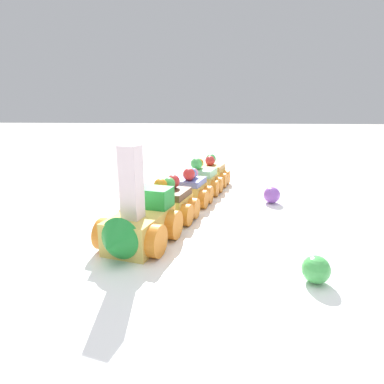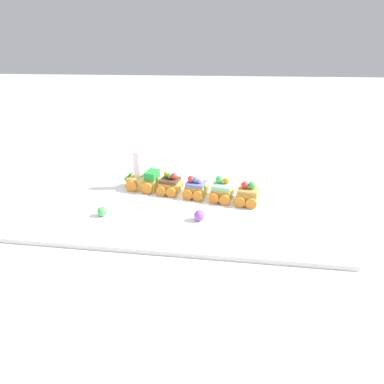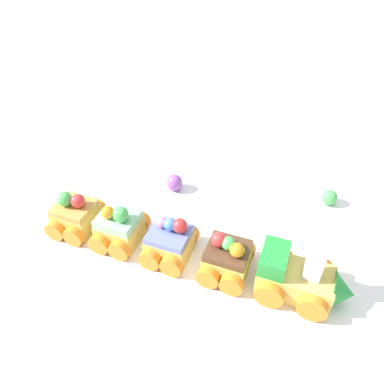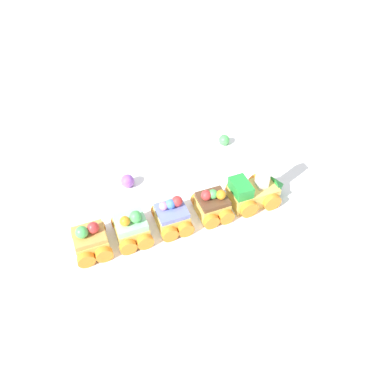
# 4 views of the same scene
# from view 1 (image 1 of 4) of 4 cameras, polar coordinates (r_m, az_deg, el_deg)

# --- Properties ---
(ground_plane) EXTENTS (10.00, 10.00, 0.00)m
(ground_plane) POSITION_cam_1_polar(r_m,az_deg,el_deg) (0.46, 4.41, -5.35)
(ground_plane) COLOR beige
(display_board) EXTENTS (0.79, 0.46, 0.01)m
(display_board) POSITION_cam_1_polar(r_m,az_deg,el_deg) (0.46, 4.42, -4.65)
(display_board) COLOR white
(display_board) RESTS_ON ground_plane
(cake_train_locomotive) EXTENTS (0.12, 0.09, 0.12)m
(cake_train_locomotive) POSITION_cam_1_polar(r_m,az_deg,el_deg) (0.34, -10.33, -5.91)
(cake_train_locomotive) COLOR #E0BC56
(cake_train_locomotive) RESTS_ON display_board
(cake_car_chocolate) EXTENTS (0.07, 0.08, 0.06)m
(cake_car_chocolate) POSITION_cam_1_polar(r_m,az_deg,el_deg) (0.42, -4.33, -2.23)
(cake_car_chocolate) COLOR #E0BC56
(cake_car_chocolate) RESTS_ON display_board
(cake_car_blueberry) EXTENTS (0.07, 0.08, 0.06)m
(cake_car_blueberry) POSITION_cam_1_polar(r_m,az_deg,el_deg) (0.50, -0.72, 0.26)
(cake_car_blueberry) COLOR #E0BC56
(cake_car_blueberry) RESTS_ON display_board
(cake_car_mint) EXTENTS (0.07, 0.08, 0.07)m
(cake_car_mint) POSITION_cam_1_polar(r_m,az_deg,el_deg) (0.57, 1.68, 2.18)
(cake_car_mint) COLOR #E0BC56
(cake_car_mint) RESTS_ON display_board
(cake_car_caramel) EXTENTS (0.07, 0.08, 0.06)m
(cake_car_caramel) POSITION_cam_1_polar(r_m,az_deg,el_deg) (0.63, 3.59, 3.41)
(cake_car_caramel) COLOR #E0BC56
(cake_car_caramel) RESTS_ON display_board
(gumball_green) EXTENTS (0.02, 0.02, 0.02)m
(gumball_green) POSITION_cam_1_polar(r_m,az_deg,el_deg) (0.30, 22.54, -13.46)
(gumball_green) COLOR #4CBC56
(gumball_green) RESTS_ON display_board
(gumball_purple) EXTENTS (0.03, 0.03, 0.03)m
(gumball_purple) POSITION_cam_1_polar(r_m,az_deg,el_deg) (0.52, 14.95, -0.56)
(gumball_purple) COLOR #9956C6
(gumball_purple) RESTS_ON display_board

